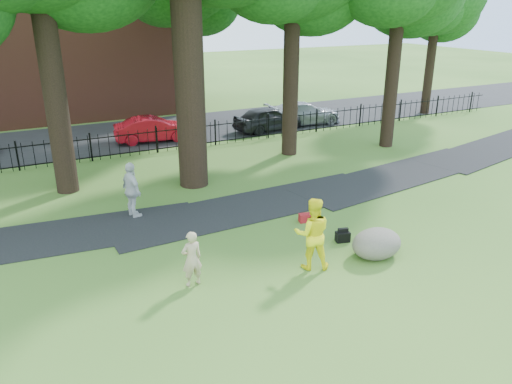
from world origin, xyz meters
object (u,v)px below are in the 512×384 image
woman (192,259)px  red_sedan (153,129)px  man (312,234)px  boulder (377,242)px

woman → red_sedan: size_ratio=0.38×
woman → man: man is taller
red_sedan → man: bearing=-172.7°
woman → red_sedan: (3.09, 14.11, -0.10)m
man → red_sedan: size_ratio=0.51×
woman → red_sedan: woman is taller
man → boulder: (1.97, -0.29, -0.56)m
boulder → red_sedan: size_ratio=0.38×
man → boulder: bearing=-162.7°
woman → boulder: (5.12, -0.87, -0.31)m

